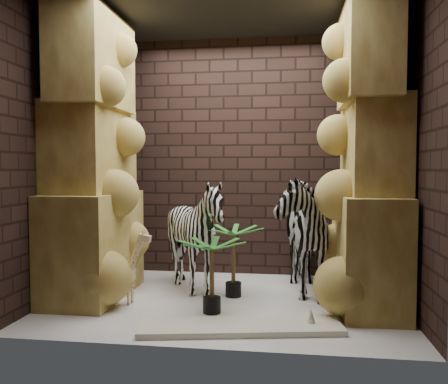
# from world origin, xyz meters

# --- Properties ---
(floor) EXTENTS (3.50, 3.50, 0.00)m
(floor) POSITION_xyz_m (0.00, 0.00, 0.00)
(floor) COLOR white
(floor) RESTS_ON ground
(ceiling) EXTENTS (3.50, 3.50, 0.00)m
(ceiling) POSITION_xyz_m (0.00, 0.00, 3.00)
(ceiling) COLOR black
(ceiling) RESTS_ON ground
(wall_back) EXTENTS (3.50, 0.00, 3.50)m
(wall_back) POSITION_xyz_m (0.00, 1.25, 1.50)
(wall_back) COLOR black
(wall_back) RESTS_ON ground
(wall_front) EXTENTS (3.50, 0.00, 3.50)m
(wall_front) POSITION_xyz_m (0.00, -1.25, 1.50)
(wall_front) COLOR black
(wall_front) RESTS_ON ground
(wall_left) EXTENTS (0.00, 3.00, 3.00)m
(wall_left) POSITION_xyz_m (-1.75, 0.00, 1.50)
(wall_left) COLOR black
(wall_left) RESTS_ON ground
(wall_right) EXTENTS (0.00, 3.00, 3.00)m
(wall_right) POSITION_xyz_m (1.75, 0.00, 1.50)
(wall_right) COLOR black
(wall_right) RESTS_ON ground
(rock_pillar_left) EXTENTS (0.68, 1.30, 3.00)m
(rock_pillar_left) POSITION_xyz_m (-1.40, 0.00, 1.50)
(rock_pillar_left) COLOR #D1C367
(rock_pillar_left) RESTS_ON floor
(rock_pillar_right) EXTENTS (0.58, 1.25, 3.00)m
(rock_pillar_right) POSITION_xyz_m (1.42, 0.00, 1.50)
(rock_pillar_right) COLOR #D1C367
(rock_pillar_right) RESTS_ON floor
(zebra_right) EXTENTS (0.90, 1.37, 1.51)m
(zebra_right) POSITION_xyz_m (0.72, 0.47, 0.76)
(zebra_right) COLOR white
(zebra_right) RESTS_ON floor
(zebra_left) EXTENTS (1.19, 1.38, 1.11)m
(zebra_left) POSITION_xyz_m (-0.35, 0.27, 0.56)
(zebra_left) COLOR white
(zebra_left) RESTS_ON floor
(giraffe_toy) EXTENTS (0.41, 0.19, 0.77)m
(giraffe_toy) POSITION_xyz_m (-1.01, -0.22, 0.39)
(giraffe_toy) COLOR beige
(giraffe_toy) RESTS_ON floor
(palm_front) EXTENTS (0.36, 0.36, 0.76)m
(palm_front) POSITION_xyz_m (0.07, 0.18, 0.38)
(palm_front) COLOR #14691C
(palm_front) RESTS_ON floor
(palm_back) EXTENTS (0.36, 0.36, 0.70)m
(palm_back) POSITION_xyz_m (-0.06, -0.39, 0.35)
(palm_back) COLOR #14691C
(palm_back) RESTS_ON floor
(surfboard) EXTENTS (1.75, 0.72, 0.05)m
(surfboard) POSITION_xyz_m (0.25, -0.81, 0.03)
(surfboard) COLOR silver
(surfboard) RESTS_ON floor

